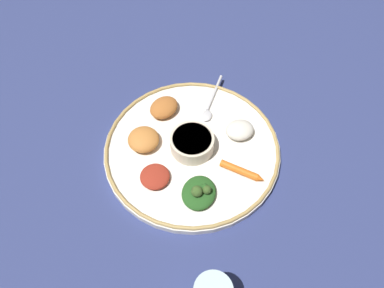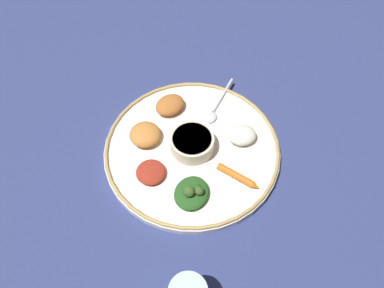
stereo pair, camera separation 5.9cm
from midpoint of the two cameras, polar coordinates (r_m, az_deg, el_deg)
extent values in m
plane|color=navy|center=(0.85, -1.98, -1.29)|extent=(2.40, 2.40, 0.00)
cylinder|color=white|center=(0.85, -2.00, -0.99)|extent=(0.39, 0.39, 0.02)
torus|color=tan|center=(0.84, -2.02, -0.57)|extent=(0.39, 0.39, 0.01)
cylinder|color=beige|center=(0.82, -2.05, 0.04)|extent=(0.10, 0.10, 0.04)
cylinder|color=#99471E|center=(0.81, -2.09, 0.66)|extent=(0.09, 0.09, 0.01)
ellipsoid|color=silver|center=(0.89, 0.07, 4.27)|extent=(0.04, 0.03, 0.01)
cylinder|color=silver|center=(0.94, 1.59, 7.67)|extent=(0.12, 0.01, 0.01)
ellipsoid|color=#23511E|center=(0.77, -1.18, -7.49)|extent=(0.08, 0.07, 0.02)
sphere|color=#385623|center=(0.76, -0.01, -7.05)|extent=(0.02, 0.02, 0.02)
sphere|color=#385623|center=(0.75, -1.50, -7.30)|extent=(0.02, 0.02, 0.02)
sphere|color=#23511E|center=(0.76, -0.30, -6.70)|extent=(0.02, 0.02, 0.02)
cylinder|color=orange|center=(0.80, 5.02, -4.06)|extent=(0.02, 0.09, 0.02)
cone|color=orange|center=(0.80, 8.30, -5.39)|extent=(0.01, 0.02, 0.01)
ellipsoid|color=#C67A38|center=(0.84, -9.33, 0.58)|extent=(0.09, 0.09, 0.03)
ellipsoid|color=maroon|center=(0.80, -7.75, -5.00)|extent=(0.09, 0.09, 0.02)
ellipsoid|color=silver|center=(0.85, 5.25, 2.02)|extent=(0.08, 0.08, 0.03)
ellipsoid|color=#B2662D|center=(0.89, -6.17, 5.43)|extent=(0.09, 0.08, 0.03)
camera|label=1|loc=(0.03, -92.05, -3.02)|focal=35.31mm
camera|label=2|loc=(0.03, 87.95, 3.02)|focal=35.31mm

